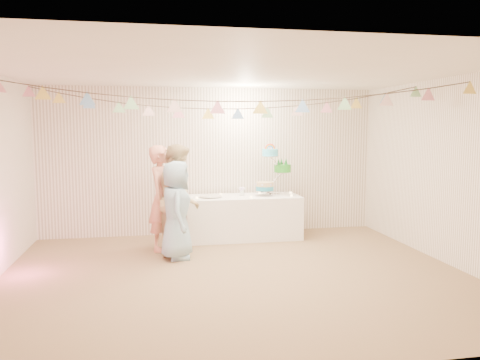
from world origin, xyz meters
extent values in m
plane|color=brown|center=(0.00, 0.00, 0.00)|extent=(6.00, 6.00, 0.00)
plane|color=white|center=(0.00, 0.00, 2.60)|extent=(6.00, 6.00, 0.00)
plane|color=white|center=(0.00, 2.50, 1.30)|extent=(6.00, 6.00, 0.00)
plane|color=white|center=(0.00, -2.50, 1.30)|extent=(6.00, 6.00, 0.00)
plane|color=white|center=(3.00, 0.00, 1.30)|extent=(5.00, 5.00, 0.00)
cube|color=white|center=(0.47, 2.00, 0.37)|extent=(1.96, 0.78, 0.73)
cylinder|color=white|center=(-0.08, 1.95, 0.76)|extent=(0.38, 0.38, 0.02)
imported|color=tan|center=(-0.90, 1.47, 0.82)|extent=(0.59, 0.70, 1.64)
imported|color=tan|center=(-0.65, 1.25, 0.83)|extent=(0.79, 0.92, 1.66)
imported|color=#8FB5CB|center=(-0.71, 0.94, 0.72)|extent=(0.46, 0.70, 1.43)
cylinder|color=#FFD88C|center=(-0.33, 1.85, 0.75)|extent=(0.04, 0.04, 0.03)
cylinder|color=#FFD88C|center=(0.12, 2.18, 0.75)|extent=(0.04, 0.04, 0.03)
cylinder|color=#FFD88C|center=(0.57, 1.78, 0.75)|extent=(0.04, 0.04, 0.03)
cylinder|color=#FFD88C|center=(0.82, 2.22, 0.75)|extent=(0.04, 0.04, 0.03)
cylinder|color=#FFD88C|center=(1.29, 1.82, 0.75)|extent=(0.04, 0.04, 0.03)
cylinder|color=#FFD88C|center=(1.37, 2.15, 0.75)|extent=(0.04, 0.04, 0.03)
camera|label=1|loc=(-1.03, -5.79, 1.91)|focal=35.00mm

